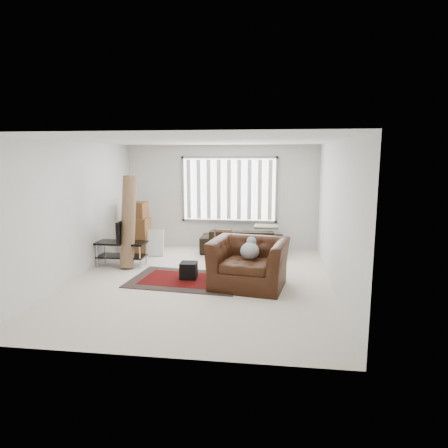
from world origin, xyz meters
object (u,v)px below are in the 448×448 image
object	(u,v)px
tv_stand	(122,248)
sofa	(242,237)
armchair	(249,260)
side_chair	(221,247)
moving_boxes	(139,230)

from	to	relation	value
tv_stand	sofa	xyz separation A→B (m)	(2.55, 1.57, 0.00)
sofa	armchair	xyz separation A→B (m)	(0.36, -2.61, 0.12)
side_chair	armchair	distance (m)	1.42
sofa	tv_stand	bearing A→B (deg)	29.73
tv_stand	sofa	bearing A→B (deg)	31.64
tv_stand	side_chair	bearing A→B (deg)	4.98
moving_boxes	armchair	bearing A→B (deg)	-36.31
armchair	sofa	bearing A→B (deg)	106.97
moving_boxes	armchair	size ratio (longest dim) A/B	0.84
moving_boxes	side_chair	distance (m)	2.37
moving_boxes	side_chair	world-z (taller)	moving_boxes
side_chair	moving_boxes	bearing A→B (deg)	161.19
sofa	side_chair	size ratio (longest dim) A/B	2.55
tv_stand	armchair	xyz separation A→B (m)	(2.90, -1.04, 0.12)
tv_stand	moving_boxes	distance (m)	1.10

